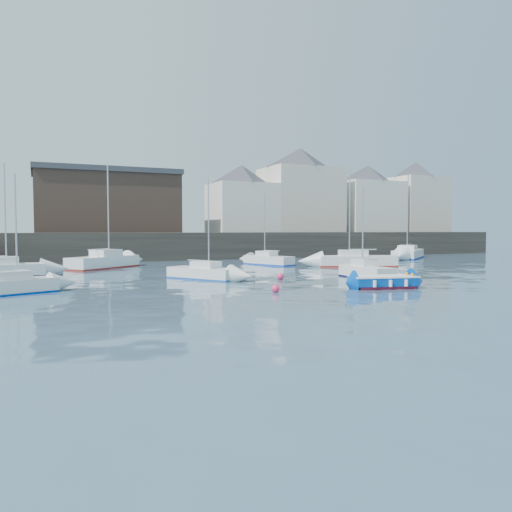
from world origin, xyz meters
name	(u,v)px	position (x,y,z in m)	size (l,w,h in m)	color
water	(359,300)	(0.00, 0.00, 0.00)	(220.00, 220.00, 0.00)	#2D4760
quay_wall	(172,246)	(0.00, 35.00, 1.50)	(90.00, 5.00, 3.00)	#28231E
land_strip	(141,243)	(0.00, 53.00, 1.40)	(90.00, 32.00, 2.80)	#28231E
bldg_east_a	(300,190)	(20.00, 42.00, 8.81)	(13.36, 13.36, 11.80)	beige
bldg_east_b	(368,199)	(31.00, 41.50, 7.87)	(11.88, 11.88, 9.95)	white
bldg_east_c	(416,197)	(40.00, 41.50, 8.37)	(11.14, 11.14, 10.95)	beige
bldg_east_d	(242,199)	(11.00, 41.50, 7.36)	(11.14, 11.14, 8.95)	white
warehouse	(106,202)	(-6.00, 43.00, 6.62)	(16.40, 10.40, 7.60)	#3D2D26
blue_dinghy	(383,281)	(4.10, 3.45, 0.39)	(3.96, 2.33, 0.71)	maroon
sailboat_a	(8,286)	(-15.16, 8.95, 0.44)	(4.98, 3.21, 6.18)	silver
sailboat_b	(203,273)	(-3.60, 12.61, 0.43)	(4.13, 5.27, 6.66)	silver
sailboat_c	(366,272)	(6.60, 8.49, 0.47)	(1.72, 4.77, 6.20)	silver
sailboat_d	(356,260)	(12.66, 18.20, 0.54)	(7.29, 4.58, 8.87)	silver
sailboat_f	(268,260)	(6.24, 23.24, 0.47)	(3.49, 5.43, 6.75)	silver
sailboat_g	(408,253)	(25.68, 26.43, 0.56)	(7.54, 6.90, 9.83)	silver
sailboat_h	(104,261)	(-8.52, 25.20, 0.58)	(6.69, 6.18, 8.90)	silver
buoy_near	(275,292)	(-2.29, 4.26, 0.00)	(0.42, 0.42, 0.42)	#FF2D65
buoy_mid	(280,279)	(1.01, 10.27, 0.00)	(0.44, 0.44, 0.44)	#FF2D65
buoy_far	(200,278)	(-3.48, 13.64, 0.00)	(0.43, 0.43, 0.43)	#FF2D65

